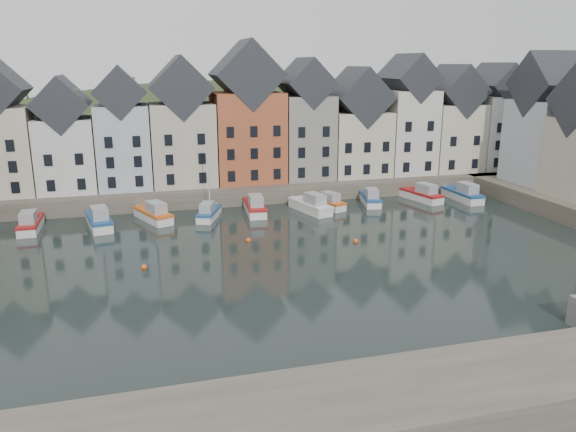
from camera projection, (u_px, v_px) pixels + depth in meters
name	position (u px, v px, depth m)	size (l,w,h in m)	color
ground	(312.00, 266.00, 48.26)	(260.00, 260.00, 0.00)	black
far_quay	(245.00, 184.00, 75.91)	(90.00, 16.00, 2.00)	#4D473B
near_wall	(249.00, 431.00, 24.97)	(50.00, 6.00, 2.00)	#4D473B
hillside	(220.00, 255.00, 105.09)	(153.60, 70.40, 64.00)	#243319
far_terrace	(271.00, 127.00, 72.79)	(72.37, 8.16, 17.78)	beige
mooring_buoys	(254.00, 249.00, 52.16)	(20.50, 5.50, 0.50)	#D25818
boat_a	(30.00, 224.00, 58.21)	(1.97, 6.25, 2.40)	silver
boat_b	(99.00, 220.00, 59.33)	(3.26, 7.04, 2.60)	silver
boat_c	(154.00, 214.00, 61.78)	(4.30, 6.78, 2.49)	silver
boat_d	(209.00, 212.00, 62.71)	(3.64, 5.86, 10.72)	silver
boat_e	(255.00, 207.00, 64.87)	(2.57, 6.72, 2.53)	silver
boat_f	(311.00, 206.00, 65.48)	(3.81, 6.99, 2.56)	silver
boat_g	(327.00, 202.00, 67.39)	(3.66, 6.02, 2.21)	silver
boat_h	(370.00, 199.00, 69.16)	(3.14, 6.21, 2.28)	silver
boat_i	(422.00, 195.00, 70.99)	(3.43, 6.81, 2.50)	silver
boat_j	(463.00, 194.00, 71.00)	(2.30, 6.86, 2.61)	silver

